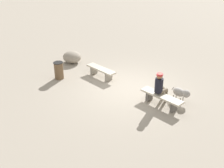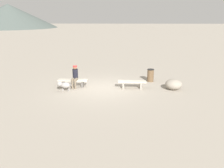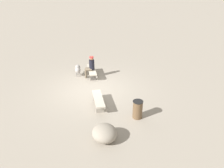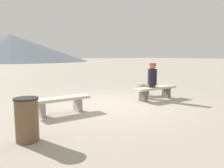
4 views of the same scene
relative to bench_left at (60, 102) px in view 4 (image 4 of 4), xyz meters
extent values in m
cube|color=#9E9384|center=(1.74, 0.08, -0.35)|extent=(210.00, 210.00, 0.06)
cube|color=gray|center=(-0.51, 0.01, -0.14)|extent=(0.12, 0.38, 0.37)
cube|color=gray|center=(0.51, -0.01, -0.14)|extent=(0.12, 0.38, 0.37)
cube|color=beige|center=(0.00, 0.00, 0.09)|extent=(1.64, 0.42, 0.07)
cube|color=#605B56|center=(2.94, -0.12, -0.13)|extent=(0.13, 0.32, 0.38)
cube|color=#605B56|center=(4.09, -0.13, -0.13)|extent=(0.13, 0.32, 0.38)
cube|color=beige|center=(3.52, -0.12, 0.10)|extent=(1.76, 0.43, 0.07)
cylinder|color=black|center=(3.35, -0.12, 0.49)|extent=(0.31, 0.31, 0.56)
sphere|color=#A3704C|center=(3.35, -0.12, 0.88)|extent=(0.23, 0.23, 0.23)
cylinder|color=red|center=(3.35, -0.12, 0.94)|extent=(0.24, 0.24, 0.08)
cylinder|color=#756651|center=(3.45, 0.06, 0.21)|extent=(0.19, 0.40, 0.15)
cylinder|color=#756651|center=(3.47, 0.25, -0.05)|extent=(0.11, 0.11, 0.53)
cylinder|color=#756651|center=(3.28, 0.08, 0.21)|extent=(0.19, 0.40, 0.15)
cylinder|color=#756651|center=(3.30, 0.27, -0.05)|extent=(0.11, 0.11, 0.53)
ellipsoid|color=gray|center=(3.76, 0.70, 0.04)|extent=(0.54, 0.37, 0.34)
sphere|color=gray|center=(4.10, 0.68, 0.11)|extent=(0.31, 0.31, 0.31)
cylinder|color=gray|center=(3.93, 0.78, -0.22)|extent=(0.04, 0.04, 0.19)
cylinder|color=gray|center=(3.92, 0.60, -0.22)|extent=(0.04, 0.04, 0.19)
cylinder|color=gray|center=(3.60, 0.81, -0.22)|extent=(0.04, 0.04, 0.19)
cylinder|color=gray|center=(3.59, 0.62, -0.22)|extent=(0.04, 0.04, 0.19)
cylinder|color=gray|center=(3.46, 0.72, 0.09)|extent=(0.12, 0.04, 0.15)
cylinder|color=brown|center=(-1.25, -1.49, 0.07)|extent=(0.41, 0.41, 0.78)
cylinder|color=black|center=(-1.25, -1.49, 0.47)|extent=(0.44, 0.44, 0.03)
cone|color=slate|center=(10.17, 57.57, 3.20)|extent=(40.30, 40.30, 7.04)
camera|label=1|loc=(8.55, -7.82, 5.18)|focal=43.60mm
camera|label=2|loc=(0.70, 12.83, 3.81)|focal=36.64mm
camera|label=3|loc=(-8.68, 1.18, 5.11)|focal=35.02mm
camera|label=4|loc=(-2.26, -5.56, 1.24)|focal=35.54mm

